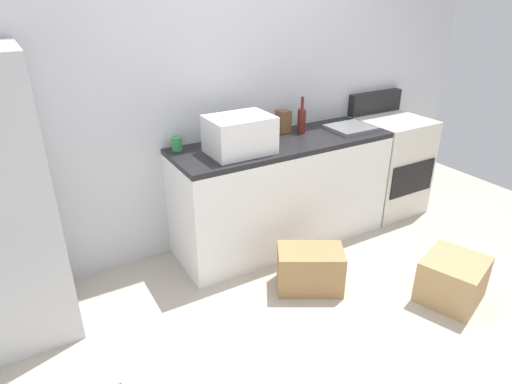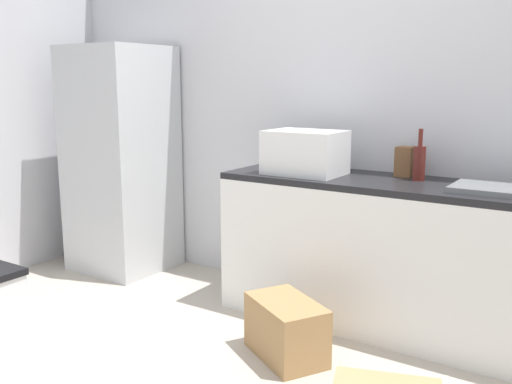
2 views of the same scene
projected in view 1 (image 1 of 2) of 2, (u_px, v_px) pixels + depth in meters
The scene contains 11 objects.
ground_plane at pixel (345, 337), 2.75m from camera, with size 6.00×6.00×0.00m, color #B2A899.
wall_back at pixel (228, 86), 3.40m from camera, with size 5.00×0.10×2.60m, color silver.
kitchen_counter at pixel (282, 192), 3.63m from camera, with size 1.80×0.60×0.90m.
stove_oven at pixel (388, 163), 4.18m from camera, with size 0.60×0.61×1.10m.
microwave at pixel (240, 135), 3.14m from camera, with size 0.46×0.34×0.27m, color white.
sink_basin at pixel (351, 128), 3.70m from camera, with size 0.36×0.32×0.03m, color slate.
wine_bottle at pixel (302, 120), 3.58m from camera, with size 0.07×0.07×0.30m.
coffee_mug at pixel (177, 144), 3.21m from camera, with size 0.08×0.08×0.10m, color #338C4C.
knife_block at pixel (283, 121), 3.61m from camera, with size 0.10×0.10×0.18m, color brown.
cardboard_box_large at pixel (452, 279), 3.03m from camera, with size 0.41×0.38×0.31m, color tan.
cardboard_box_medium at pixel (310, 269), 3.14m from camera, with size 0.46×0.28×0.32m, color #A37A4C.
Camera 1 is at (-1.55, -1.52, 2.00)m, focal length 30.65 mm.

